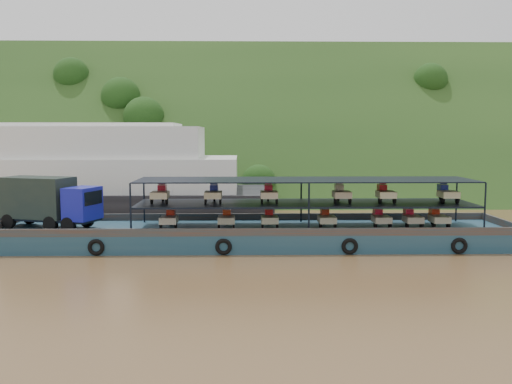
{
  "coord_description": "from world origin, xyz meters",
  "views": [
    {
      "loc": [
        -2.92,
        -40.5,
        7.63
      ],
      "look_at": [
        -2.0,
        3.0,
        3.2
      ],
      "focal_mm": 40.0,
      "sensor_mm": 36.0,
      "label": 1
    }
  ],
  "objects": [
    {
      "name": "passenger_ferry",
      "position": [
        -21.63,
        11.47,
        3.72
      ],
      "size": [
        42.52,
        10.85,
        8.6
      ],
      "rotation": [
        0.0,
        0.0,
        0.01
      ],
      "color": "black",
      "rests_on": "ground"
    },
    {
      "name": "ground",
      "position": [
        0.0,
        0.0,
        0.0
      ],
      "size": [
        160.0,
        160.0,
        0.0
      ],
      "primitive_type": "plane",
      "color": "brown",
      "rests_on": "ground"
    },
    {
      "name": "hillside",
      "position": [
        0.0,
        36.0,
        0.0
      ],
      "size": [
        140.0,
        39.6,
        39.6
      ],
      "primitive_type": "cube",
      "rotation": [
        0.79,
        0.0,
        0.0
      ],
      "color": "#193312",
      "rests_on": "ground"
    },
    {
      "name": "cargo_barge",
      "position": [
        -3.52,
        -1.54,
        1.17
      ],
      "size": [
        35.1,
        7.18,
        4.69
      ],
      "color": "#163A4F",
      "rests_on": "ground"
    }
  ]
}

